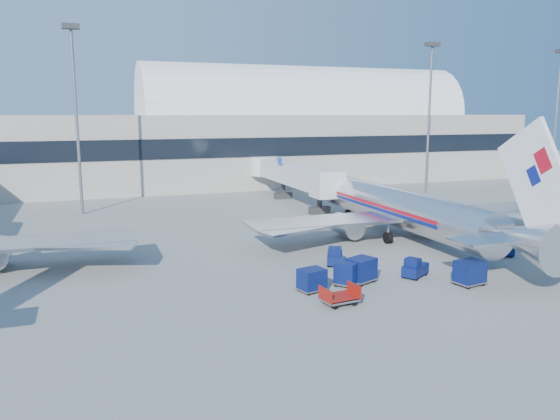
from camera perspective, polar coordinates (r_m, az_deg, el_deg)
name	(u,v)px	position (r m, az deg, el deg)	size (l,w,h in m)	color
ground	(334,259)	(46.92, 5.62, -5.16)	(260.00, 260.00, 0.00)	gray
terminal	(119,142)	(97.05, -16.48, 6.85)	(170.00, 28.15, 21.00)	#B2AA9E
airliner_main	(406,210)	(54.95, 13.08, 0.00)	(32.00, 37.26, 12.07)	silver
jetbridge_near	(288,173)	(77.06, 0.89, 3.84)	(4.40, 27.50, 6.25)	silver
mast_west	(75,92)	(70.82, -20.64, 11.47)	(2.00, 1.20, 22.60)	slate
mast_east	(430,96)	(86.52, 15.40, 11.38)	(2.00, 1.20, 22.60)	slate
mast_far_east	(558,98)	(102.93, 27.03, 10.39)	(2.00, 1.20, 22.60)	slate
barrier_near	(489,234)	(58.23, 20.96, -2.34)	(3.00, 0.55, 0.90)	#9E9E96
barrier_mid	(515,231)	(60.42, 23.33, -2.06)	(3.00, 0.55, 0.90)	#9E9E96
barrier_far	(540,229)	(62.71, 25.53, -1.81)	(3.00, 0.55, 0.90)	#9E9E96
tug_lead	(415,268)	(42.86, 13.88, -5.91)	(2.66, 2.28, 1.56)	#09154A
tug_right	(500,250)	(51.23, 21.99, -3.85)	(2.28, 1.61, 1.34)	#09154A
tug_left	(335,256)	(45.14, 5.73, -4.83)	(2.16, 2.71, 1.58)	#09154A
cart_train_a	(361,269)	(40.70, 8.47, -6.17)	(2.55, 2.29, 1.84)	#09154A
cart_train_b	(348,272)	(39.99, 7.12, -6.49)	(2.51, 2.45, 1.76)	#09154A
cart_train_c	(312,279)	(38.37, 3.35, -7.26)	(2.13, 1.81, 1.63)	#09154A
cart_solo_near	(470,272)	(41.97, 19.21, -6.15)	(2.30, 1.90, 1.82)	#09154A
cart_solo_far	(554,251)	(51.18, 26.68, -3.83)	(2.29, 1.93, 1.77)	#09154A
cart_open_red	(340,298)	(36.13, 6.28, -9.13)	(2.50, 1.90, 0.62)	slate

